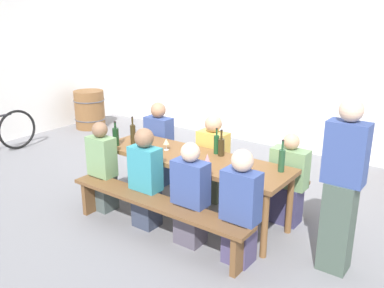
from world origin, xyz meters
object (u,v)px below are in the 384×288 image
Objects in this scene: wine_glass_1 at (241,155)px; seated_guest_near_3 at (240,210)px; wine_glass_0 at (207,159)px; seated_guest_near_2 at (190,197)px; bench_near at (155,208)px; wine_barrel at (90,109)px; seated_guest_near_0 at (102,169)px; seated_guest_far_1 at (213,160)px; wine_bottle_3 at (133,134)px; wine_bottle_4 at (217,144)px; wine_bottle_1 at (282,160)px; wine_bottle_2 at (116,136)px; tasting_table at (192,163)px; seated_guest_near_1 at (146,180)px; wine_glass_3 at (193,157)px; standing_host at (342,190)px; bench_far at (222,171)px; seated_guest_far_2 at (288,182)px; seated_guest_far_0 at (159,146)px; wine_glass_2 at (166,142)px; wine_bottle_0 at (221,147)px.

seated_guest_near_3 is at bearing -59.44° from wine_glass_1.
seated_guest_near_2 is (-0.03, -0.26, -0.35)m from wine_glass_0.
wine_barrel reaches higher than bench_near.
seated_guest_near_0 is 0.99× the size of seated_guest_far_1.
wine_bottle_3 is at bearing 145.68° from bench_near.
wine_bottle_3 is 1.09m from wine_bottle_4.
wine_bottle_2 is at bearing -168.63° from wine_bottle_1.
wine_glass_1 reaches higher than tasting_table.
seated_guest_near_1 is at bearing 90.00° from seated_guest_near_2.
seated_guest_near_0 is (-1.18, -0.25, -0.33)m from wine_glass_3.
standing_host reaches higher than wine_glass_1.
seated_guest_far_1 is (-0.05, -0.15, 0.18)m from bench_far.
seated_guest_far_1 reaches higher than tasting_table.
wine_bottle_2 is 1.27m from wine_bottle_4.
wine_glass_1 reaches higher than bench_far.
seated_guest_near_0 is at bearing 90.00° from seated_guest_near_1.
wine_barrel is at bearing 52.04° from seated_guest_near_0.
seated_guest_far_1 is at bearing 108.49° from wine_glass_3.
wine_glass_1 is at bearing -42.59° from seated_guest_far_2.
bench_far is at bearing -39.75° from seated_guest_near_0.
standing_host reaches higher than bench_near.
seated_guest_far_2 is (0.98, 1.17, 0.14)m from bench_near.
seated_guest_near_0 is at bearing 171.23° from bench_near.
bench_far is at bearing -12.77° from seated_guest_near_1.
seated_guest_far_0 is (0.03, 1.02, 0.03)m from seated_guest_near_0.
wine_glass_3 is (-0.82, -0.44, -0.02)m from wine_bottle_1.
seated_guest_far_2 is at bearing -62.47° from seated_guest_near_0.
standing_host is at bearing -1.82° from wine_glass_2.
wine_bottle_3 is 1.90m from seated_guest_near_3.
tasting_table is 2.12× the size of seated_guest_near_2.
wine_glass_3 is at bearing -95.70° from wine_bottle_0.
wine_bottle_4 is 0.28× the size of seated_guest_near_2.
wine_bottle_4 is 0.45m from wine_glass_1.
seated_guest_near_2 reaches higher than wine_glass_3.
tasting_table is 0.64m from seated_guest_near_2.
wine_bottle_4 is at bearing 13.48° from seated_guest_near_2.
wine_glass_1 is 0.99× the size of wine_glass_3.
wine_glass_2 is at bearing 120.43° from bench_near.
seated_guest_near_0 is 1.33m from seated_guest_near_2.
standing_host is at bearing 7.74° from wine_glass_0.
tasting_table is 2.04× the size of seated_guest_near_3.
standing_host is (2.73, 0.17, -0.06)m from wine_bottle_2.
standing_host is at bearing 77.78° from seated_guest_far_0.
bench_far is at bearing 38.95° from seated_guest_near_3.
wine_barrel is at bearing 163.05° from bench_far.
bench_far is at bearing 112.85° from wine_bottle_4.
wine_bottle_3 is 1.27m from wine_glass_0.
seated_guest_near_0 is at bearing -152.34° from tasting_table.
seated_guest_near_0 is at bearing -1.49° from seated_guest_far_0.
wine_bottle_3 is 0.58m from seated_guest_near_0.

